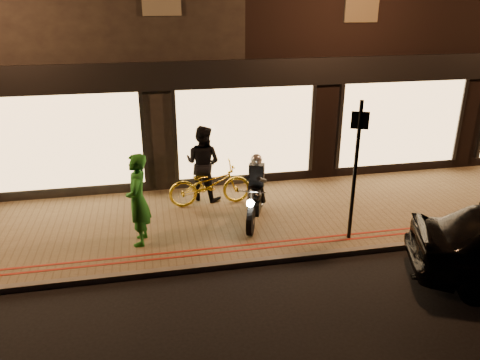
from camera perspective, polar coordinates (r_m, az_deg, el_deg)
name	(u,v)px	position (r m, az deg, el deg)	size (l,w,h in m)	color
ground	(286,263)	(9.59, 5.58, -10.00)	(90.00, 90.00, 0.00)	black
sidewalk	(262,217)	(11.25, 2.67, -4.50)	(50.00, 4.00, 0.12)	#736347
kerb_stone	(285,259)	(9.60, 5.51, -9.55)	(50.00, 0.14, 0.12)	#59544C
red_kerb_lines	(278,244)	(9.98, 4.70, -7.78)	(50.00, 0.26, 0.01)	maroon
building_row	(215,18)	(16.96, -3.07, 19.10)	(48.00, 10.11, 8.50)	black
motorcycle	(255,196)	(10.69, 1.88, -1.96)	(0.89, 1.85, 1.59)	black
sign_post	(356,165)	(9.81, 13.93, 1.84)	(0.33, 0.17, 3.00)	black
bicycle_gold	(210,184)	(11.56, -3.70, -0.54)	(0.71, 2.03, 1.07)	yellow
person_green	(138,200)	(9.80, -12.35, -2.38)	(0.72, 0.47, 1.97)	#1C6A1C
person_dark	(203,163)	(11.76, -4.54, 2.08)	(0.94, 0.73, 1.93)	black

